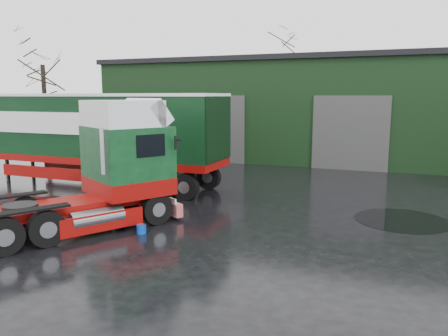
# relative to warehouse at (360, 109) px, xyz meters

# --- Properties ---
(ground) EXTENTS (100.00, 100.00, 0.00)m
(ground) POSITION_rel_warehouse_xyz_m (-2.00, -20.00, -3.16)
(ground) COLOR black
(warehouse) EXTENTS (32.40, 12.40, 6.30)m
(warehouse) POSITION_rel_warehouse_xyz_m (0.00, 0.00, 0.00)
(warehouse) COLOR black
(warehouse) RESTS_ON ground
(hero_tractor) EXTENTS (5.44, 6.76, 3.89)m
(hero_tractor) POSITION_rel_warehouse_xyz_m (-6.50, -20.14, -1.21)
(hero_tractor) COLOR #0D3C1A
(hero_tractor) RESTS_ON ground
(trailer_left) EXTENTS (13.27, 2.76, 4.12)m
(trailer_left) POSITION_rel_warehouse_xyz_m (-10.74, -14.43, -1.10)
(trailer_left) COLOR silver
(trailer_left) RESTS_ON ground
(wash_bucket) EXTENTS (0.35, 0.35, 0.26)m
(wash_bucket) POSITION_rel_warehouse_xyz_m (-4.47, -19.74, -3.03)
(wash_bucket) COLOR #083BB4
(wash_bucket) RESTS_ON ground
(tree_left) EXTENTS (4.40, 4.40, 8.50)m
(tree_left) POSITION_rel_warehouse_xyz_m (-19.00, -8.00, 1.09)
(tree_left) COLOR black
(tree_left) RESTS_ON ground
(tree_back_a) EXTENTS (4.40, 4.40, 9.50)m
(tree_back_a) POSITION_rel_warehouse_xyz_m (-8.00, 10.00, 1.59)
(tree_back_a) COLOR black
(tree_back_a) RESTS_ON ground
(puddle_1) EXTENTS (2.98, 2.98, 0.01)m
(puddle_1) POSITION_rel_warehouse_xyz_m (2.65, -15.46, -3.15)
(puddle_1) COLOR black
(puddle_1) RESTS_ON ground
(puddle_2) EXTENTS (2.95, 2.95, 0.01)m
(puddle_2) POSITION_rel_warehouse_xyz_m (-9.53, -18.15, -3.15)
(puddle_2) COLOR black
(puddle_2) RESTS_ON ground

